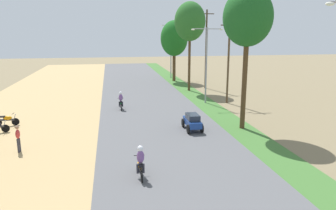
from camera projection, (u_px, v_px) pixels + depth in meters
name	position (u px, v px, depth m)	size (l,w,h in m)	color
parked_motorbike_sixth	(7.00, 119.00, 24.20)	(1.80, 0.54, 0.94)	black
pedestrian_on_shoulder	(18.00, 137.00, 18.81)	(0.27, 0.38, 1.62)	#33333D
median_tree_nearest	(248.00, 18.00, 22.00)	(3.43, 3.43, 9.93)	#4C351E
median_tree_second	(190.00, 22.00, 37.13)	(3.61, 3.61, 10.38)	#4C351E
median_tree_third	(174.00, 39.00, 45.15)	(3.84, 3.84, 8.55)	#4C351E
streetlamp_mid	(206.00, 60.00, 31.28)	(3.16, 0.20, 7.38)	gray
streetlamp_far	(171.00, 47.00, 48.89)	(3.16, 0.20, 8.07)	gray
utility_pole_near	(228.00, 61.00, 31.46)	(1.80, 0.20, 8.13)	brown
utility_pole_far	(206.00, 48.00, 39.77)	(1.80, 0.20, 9.64)	brown
car_sedan_blue	(192.00, 121.00, 23.03)	(1.10, 2.26, 1.19)	navy
motorbike_foreground_rider	(140.00, 162.00, 15.47)	(0.54, 1.80, 1.66)	black
motorbike_ahead_second	(121.00, 101.00, 29.22)	(0.54, 1.80, 1.66)	black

